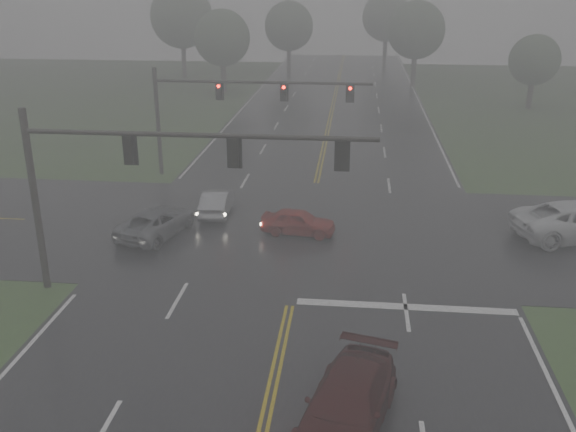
# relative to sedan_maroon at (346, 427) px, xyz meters

# --- Properties ---
(main_road) EXTENTS (18.00, 160.00, 0.02)m
(main_road) POSITION_rel_sedan_maroon_xyz_m (-2.34, 12.96, 0.00)
(main_road) COLOR black
(main_road) RESTS_ON ground
(cross_street) EXTENTS (120.00, 14.00, 0.02)m
(cross_street) POSITION_rel_sedan_maroon_xyz_m (-2.34, 14.96, 0.00)
(cross_street) COLOR black
(cross_street) RESTS_ON ground
(stop_bar) EXTENTS (8.50, 0.50, 0.01)m
(stop_bar) POSITION_rel_sedan_maroon_xyz_m (2.16, 7.36, 0.00)
(stop_bar) COLOR silver
(stop_bar) RESTS_ON ground
(sedan_maroon) EXTENTS (3.41, 5.67, 1.54)m
(sedan_maroon) POSITION_rel_sedan_maroon_xyz_m (0.00, 0.00, 0.00)
(sedan_maroon) COLOR black
(sedan_maroon) RESTS_ON ground
(sedan_red) EXTENTS (3.85, 1.94, 1.26)m
(sedan_red) POSITION_rel_sedan_maroon_xyz_m (-2.70, 14.52, 0.00)
(sedan_red) COLOR #99120D
(sedan_red) RESTS_ON ground
(sedan_silver) EXTENTS (1.56, 4.05, 1.32)m
(sedan_silver) POSITION_rel_sedan_maroon_xyz_m (-7.34, 16.99, 0.00)
(sedan_silver) COLOR #919398
(sedan_silver) RESTS_ON ground
(car_grey) EXTENTS (3.49, 5.33, 1.36)m
(car_grey) POSITION_rel_sedan_maroon_xyz_m (-9.66, 13.60, 0.00)
(car_grey) COLOR #56585D
(car_grey) RESTS_ON ground
(pickup_white) EXTENTS (6.96, 4.56, 1.78)m
(pickup_white) POSITION_rel_sedan_maroon_xyz_m (10.99, 15.42, 0.00)
(pickup_white) COLOR silver
(pickup_white) RESTS_ON ground
(signal_gantry_near) EXTENTS (13.53, 0.33, 7.47)m
(signal_gantry_near) POSITION_rel_sedan_maroon_xyz_m (-8.38, 7.61, 5.25)
(signal_gantry_near) COLOR black
(signal_gantry_near) RESTS_ON ground
(signal_gantry_far) EXTENTS (13.58, 0.35, 6.85)m
(signal_gantry_far) POSITION_rel_sedan_maroon_xyz_m (-8.27, 24.01, 4.85)
(signal_gantry_far) COLOR black
(signal_gantry_far) RESTS_ON ground
(tree_nw_a) EXTENTS (6.08, 6.08, 8.93)m
(tree_nw_a) POSITION_rel_sedan_maroon_xyz_m (-14.77, 55.60, 5.87)
(tree_nw_a) COLOR #312820
(tree_nw_a) RESTS_ON ground
(tree_ne_a) EXTENTS (6.58, 6.58, 9.66)m
(tree_ne_a) POSITION_rel_sedan_maroon_xyz_m (6.51, 62.25, 6.35)
(tree_ne_a) COLOR #312820
(tree_ne_a) RESTS_ON ground
(tree_n_mid) EXTENTS (6.31, 6.31, 9.27)m
(tree_n_mid) POSITION_rel_sedan_maroon_xyz_m (-9.06, 70.59, 6.10)
(tree_n_mid) COLOR #312820
(tree_n_mid) RESTS_ON ground
(tree_e_near) EXTENTS (4.80, 4.80, 7.05)m
(tree_e_near) POSITION_rel_sedan_maroon_xyz_m (16.76, 49.53, 4.63)
(tree_e_near) COLOR #312820
(tree_e_near) RESTS_ON ground
(tree_nw_b) EXTENTS (7.71, 7.71, 11.32)m
(tree_nw_b) POSITION_rel_sedan_maroon_xyz_m (-21.94, 65.93, 7.45)
(tree_nw_b) COLOR #312820
(tree_nw_b) RESTS_ON ground
(tree_n_far) EXTENTS (6.93, 6.93, 10.17)m
(tree_n_far) POSITION_rel_sedan_maroon_xyz_m (3.85, 81.66, 6.69)
(tree_n_far) COLOR #312820
(tree_n_far) RESTS_ON ground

